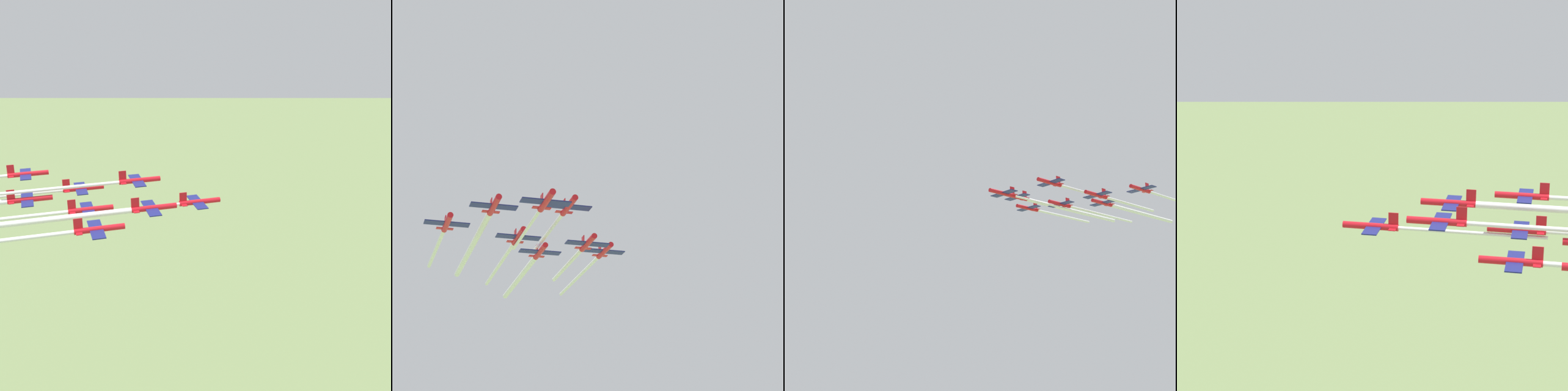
# 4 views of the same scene
# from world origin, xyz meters

# --- Properties ---
(jet_0) EXTENTS (11.16, 10.86, 3.78)m
(jet_0) POSITION_xyz_m (-4.84, -28.52, 131.99)
(jet_0) COLOR red
(jet_1) EXTENTS (11.16, 10.86, 3.78)m
(jet_1) POSITION_xyz_m (5.59, -41.52, 136.70)
(jet_1) COLOR red
(jet_2) EXTENTS (11.16, 10.86, 3.78)m
(jet_2) POSITION_xyz_m (11.58, -25.72, 135.20)
(jet_2) COLOR red
(jet_3) EXTENTS (11.16, 10.86, 3.78)m
(jet_3) POSITION_xyz_m (16.01, -54.51, 133.04)
(jet_3) COLOR red
(jet_4) EXTENTS (11.16, 10.86, 3.78)m
(jet_4) POSITION_xyz_m (22.01, -38.71, 133.24)
(jet_4) COLOR red
(jet_5) EXTENTS (11.16, 10.86, 3.78)m
(jet_5) POSITION_xyz_m (28.00, -22.92, 135.08)
(jet_5) COLOR red
(smoke_trail_0) EXTENTS (27.49, 11.01, 0.72)m
(smoke_trail_0) POSITION_xyz_m (13.60, -35.52, 131.94)
(smoke_trail_0) COLOR white
(smoke_trail_1) EXTENTS (28.99, 11.70, 0.87)m
(smoke_trail_1) POSITION_xyz_m (24.76, -48.79, 136.65)
(smoke_trail_1) COLOR white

